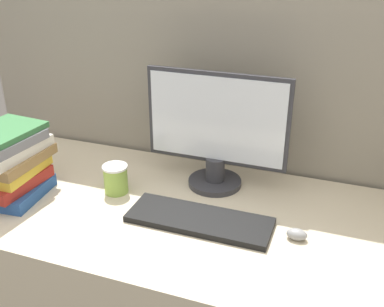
# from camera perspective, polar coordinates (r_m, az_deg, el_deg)

# --- Properties ---
(cubicle_panel_rear) EXTENTS (2.06, 0.04, 1.60)m
(cubicle_panel_rear) POSITION_cam_1_polar(r_m,az_deg,el_deg) (1.83, 3.24, 0.46)
(cubicle_panel_rear) COLOR gray
(cubicle_panel_rear) RESTS_ON ground_plane
(desk) EXTENTS (1.66, 0.76, 0.76)m
(desk) POSITION_cam_1_polar(r_m,az_deg,el_deg) (1.74, -1.35, -17.81)
(desk) COLOR beige
(desk) RESTS_ON ground_plane
(monitor) EXTENTS (0.51, 0.19, 0.42)m
(monitor) POSITION_cam_1_polar(r_m,az_deg,el_deg) (1.57, 3.09, 2.61)
(monitor) COLOR #333338
(monitor) RESTS_ON desk
(keyboard) EXTENTS (0.46, 0.16, 0.02)m
(keyboard) POSITION_cam_1_polar(r_m,az_deg,el_deg) (1.44, 0.95, -8.41)
(keyboard) COLOR black
(keyboard) RESTS_ON desk
(mouse) EXTENTS (0.06, 0.04, 0.03)m
(mouse) POSITION_cam_1_polar(r_m,az_deg,el_deg) (1.40, 13.16, -9.97)
(mouse) COLOR gray
(mouse) RESTS_ON desk
(coffee_cup) EXTENTS (0.09, 0.09, 0.10)m
(coffee_cup) POSITION_cam_1_polar(r_m,az_deg,el_deg) (1.61, -9.66, -3.19)
(coffee_cup) COLOR #8CB247
(coffee_cup) RESTS_ON desk
(book_stack) EXTENTS (0.27, 0.29, 0.24)m
(book_stack) POSITION_cam_1_polar(r_m,az_deg,el_deg) (1.67, -22.68, -1.10)
(book_stack) COLOR #264C8C
(book_stack) RESTS_ON desk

